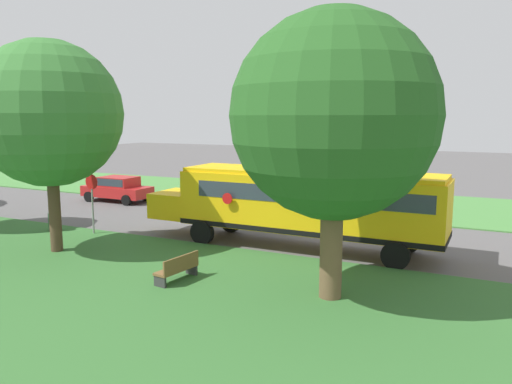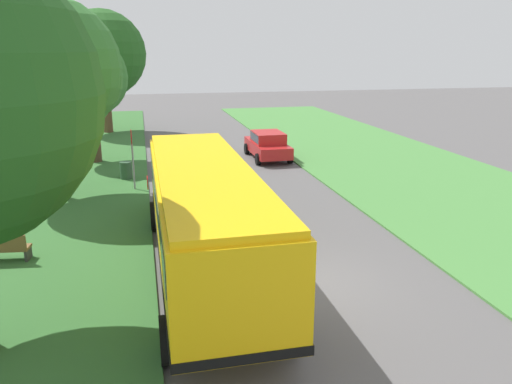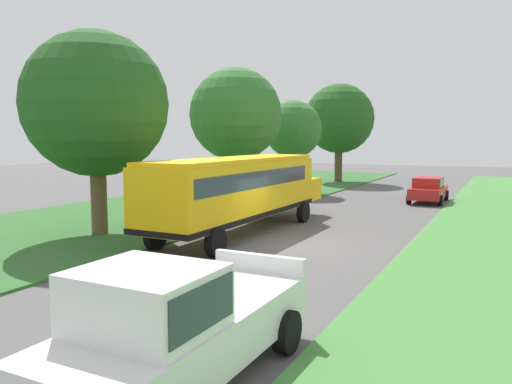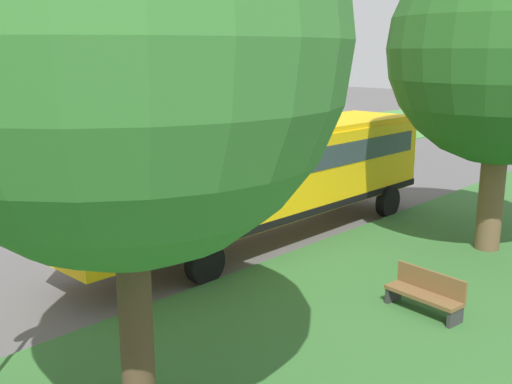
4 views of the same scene
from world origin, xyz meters
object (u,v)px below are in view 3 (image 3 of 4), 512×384
Objects in this scene: school_bus at (240,188)px; pickup_truck at (175,324)px; oak_tree_roadside_mid at (239,116)px; trash_bin at (292,194)px; oak_tree_far_end at (295,129)px; park_bench at (159,208)px; oak_tree_beside_bus at (98,104)px; stop_sign at (285,176)px; car_red_nearest at (428,188)px; oak_tree_across_road at (338,117)px.

pickup_truck is (5.32, -11.79, -0.85)m from school_bus.
oak_tree_roadside_mid is (-9.96, 20.13, 4.20)m from pickup_truck.
oak_tree_far_end is at bearing 110.83° from trash_bin.
park_bench is (-5.75, 1.98, -1.45)m from school_bus.
oak_tree_far_end reaches higher than trash_bin.
oak_tree_roadside_mid is (-4.64, 8.33, 3.35)m from school_bus.
stop_sign is (3.10, 11.80, -3.57)m from oak_tree_beside_bus.
car_red_nearest is at bearing -6.51° from oak_tree_far_end.
school_bus is at bearing -60.89° from oak_tree_roadside_mid.
oak_tree_far_end reaches higher than pickup_truck.
pickup_truck is 22.21m from stop_sign.
pickup_truck is 6.00× the size of trash_bin.
car_red_nearest is at bearing -49.83° from oak_tree_across_road.
trash_bin is (-7.70, 22.93, -0.62)m from pickup_truck.
school_bus is 1.86× the size of oak_tree_far_end.
oak_tree_across_road is 5.36× the size of park_bench.
oak_tree_far_end is at bearing 173.49° from car_red_nearest.
oak_tree_beside_bus is 2.99× the size of stop_sign.
oak_tree_far_end is 0.76× the size of oak_tree_across_road.
pickup_truck is at bearing -75.88° from oak_tree_across_road.
park_bench is at bearing 128.81° from pickup_truck.
oak_tree_across_road is 15.48m from trash_bin.
school_bus is 26.17m from oak_tree_across_road.
oak_tree_across_road is at bearing 104.12° from pickup_truck.
school_bus is 9.39m from stop_sign.
oak_tree_roadside_mid is 1.22× the size of oak_tree_far_end.
stop_sign is at bearing 109.20° from pickup_truck.
oak_tree_roadside_mid is 0.92× the size of oak_tree_across_road.
stop_sign is (-7.40, -5.13, 0.86)m from car_red_nearest.
oak_tree_across_road reaches higher than oak_tree_beside_bus.
school_bus is at bearing -18.97° from park_bench.
stop_sign is at bearing 102.17° from school_bus.
pickup_truck reaches higher than park_bench.
oak_tree_across_road is 9.81× the size of trash_bin.
stop_sign is at bearing 62.32° from park_bench.
car_red_nearest is (5.42, 14.30, -1.05)m from school_bus.
oak_tree_roadside_mid is at bearing 119.11° from school_bus.
oak_tree_far_end is at bearing 84.76° from oak_tree_roadside_mid.
oak_tree_beside_bus reaches higher than stop_sign.
oak_tree_beside_bus is at bearing -104.73° from stop_sign.
oak_tree_across_road is (-0.08, 10.18, 1.18)m from oak_tree_far_end.
oak_tree_roadside_mid is 6.02m from trash_bin.
pickup_truck is at bearing -70.80° from stop_sign.
stop_sign is at bearing 17.54° from oak_tree_roadside_mid.
oak_tree_far_end is at bearing -89.54° from oak_tree_across_road.
pickup_truck is 28.94m from oak_tree_far_end.
oak_tree_beside_bus is at bearing -152.69° from school_bus.
oak_tree_beside_bus is 0.93× the size of oak_tree_across_road.
oak_tree_beside_bus reaches higher than pickup_truck.
car_red_nearest is 20.41m from oak_tree_beside_bus.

